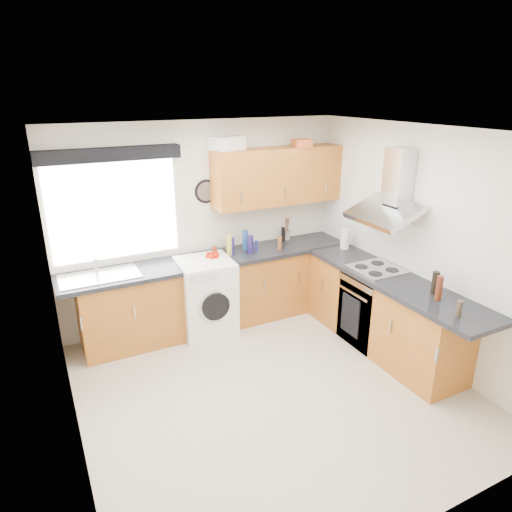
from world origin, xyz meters
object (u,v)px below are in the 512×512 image
upper_cabinets (278,176)px  washing_machine (206,296)px  extractor_hood (391,194)px  oven (373,308)px

upper_cabinets → washing_machine: upper_cabinets is taller
upper_cabinets → washing_machine: bearing=-168.4°
washing_machine → extractor_hood: bearing=-28.8°
oven → extractor_hood: (0.10, -0.00, 1.34)m
oven → upper_cabinets: size_ratio=0.50×
extractor_hood → washing_machine: extractor_hood is taller
extractor_hood → upper_cabinets: bearing=116.1°
extractor_hood → washing_machine: bearing=147.8°
upper_cabinets → oven: bearing=-67.5°
extractor_hood → upper_cabinets: size_ratio=0.46×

